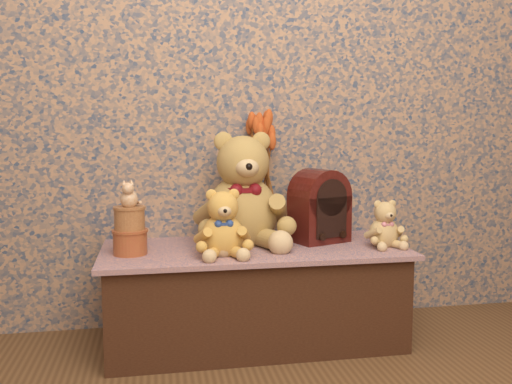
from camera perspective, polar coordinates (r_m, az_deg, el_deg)
display_shelf at (r=2.40m, az=-0.22°, el=-10.51°), size 1.27×0.58×0.41m
teddy_large at (r=2.38m, az=-1.46°, el=0.81°), size 0.43×0.50×0.52m
teddy_medium at (r=2.18m, az=-3.47°, el=-2.86°), size 0.22×0.27×0.28m
teddy_small at (r=2.41m, az=13.07°, el=-2.98°), size 0.18×0.21×0.21m
cathedral_radio at (r=2.45m, az=6.54°, el=-1.38°), size 0.28×0.24×0.32m
ceramic_vase at (r=2.52m, az=0.54°, el=-2.64°), size 0.14×0.14×0.19m
dried_stalks at (r=2.49m, az=0.55°, el=4.87°), size 0.32×0.32×0.47m
biscuit_tin_lower at (r=2.26m, az=-12.86°, el=-5.09°), size 0.18×0.18×0.10m
biscuit_tin_upper at (r=2.24m, az=-12.92°, el=-2.71°), size 0.13×0.13×0.09m
cat_figurine at (r=2.23m, az=-12.99°, el=-0.10°), size 0.09×0.10×0.11m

